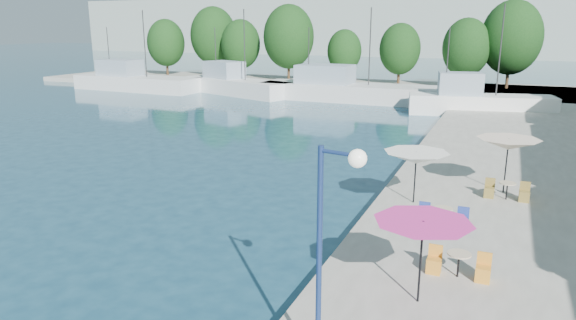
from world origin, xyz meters
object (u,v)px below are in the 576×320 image
at_px(trawler_02, 235,85).
at_px(umbrella_cream, 508,144).
at_px(trawler_03, 346,91).
at_px(trawler_04, 477,103).
at_px(street_lamp, 334,221).
at_px(trawler_01, 134,82).
at_px(umbrella_pink, 423,230).
at_px(umbrella_white, 416,158).

relative_size(trawler_02, umbrella_cream, 5.74).
relative_size(trawler_03, trawler_04, 1.51).
bearing_deg(trawler_04, street_lamp, -102.03).
bearing_deg(trawler_03, trawler_02, -179.92).
relative_size(trawler_04, umbrella_cream, 4.77).
bearing_deg(umbrella_cream, trawler_03, 118.73).
bearing_deg(umbrella_cream, trawler_01, 147.08).
bearing_deg(street_lamp, trawler_04, 100.12).
xyz_separation_m(trawler_04, umbrella_cream, (2.73, -25.83, 1.77)).
bearing_deg(umbrella_pink, trawler_02, 124.51).
bearing_deg(umbrella_pink, trawler_01, 136.67).
bearing_deg(street_lamp, umbrella_cream, 88.55).
bearing_deg(trawler_02, trawler_01, -152.16).
relative_size(trawler_02, umbrella_pink, 5.96).
xyz_separation_m(trawler_01, umbrella_cream, (44.00, -28.48, 1.77)).
height_order(trawler_01, umbrella_pink, trawler_01).
bearing_deg(trawler_03, umbrella_cream, -60.76).
relative_size(trawler_02, street_lamp, 3.13).
bearing_deg(trawler_03, trawler_04, -16.58).
bearing_deg(trawler_02, umbrella_cream, -23.99).
bearing_deg(trawler_01, street_lamp, -44.17).
bearing_deg(trawler_01, umbrella_white, -35.21).
xyz_separation_m(trawler_03, umbrella_white, (12.98, -33.02, 1.50)).
relative_size(umbrella_cream, street_lamp, 0.55).
bearing_deg(trawler_01, trawler_02, 9.66).
xyz_separation_m(trawler_04, umbrella_white, (-0.77, -28.79, 1.49)).
bearing_deg(umbrella_cream, umbrella_pink, -100.04).
bearing_deg(trawler_01, trawler_03, 5.90).
xyz_separation_m(trawler_03, trawler_04, (13.75, -4.23, 0.00)).
distance_m(umbrella_pink, umbrella_cream, 11.33).
distance_m(trawler_04, street_lamp, 40.83).
bearing_deg(street_lamp, trawler_03, 117.25).
bearing_deg(umbrella_pink, trawler_03, 109.39).
bearing_deg(trawler_03, umbrella_white, -68.03).
height_order(trawler_01, trawler_04, same).
height_order(umbrella_pink, street_lamp, street_lamp).
relative_size(umbrella_pink, umbrella_white, 0.97).
bearing_deg(umbrella_pink, trawler_04, 91.17).
xyz_separation_m(trawler_04, street_lamp, (-0.51, -40.72, 3.01)).
height_order(trawler_01, trawler_03, same).
distance_m(trawler_01, street_lamp, 59.59).
height_order(trawler_01, umbrella_white, trawler_01).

